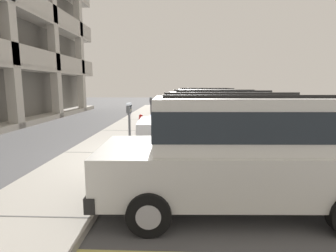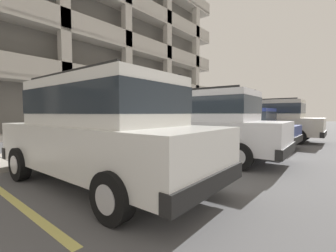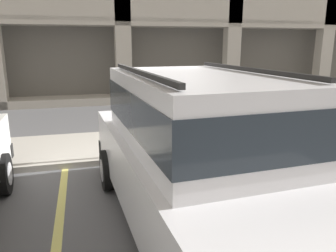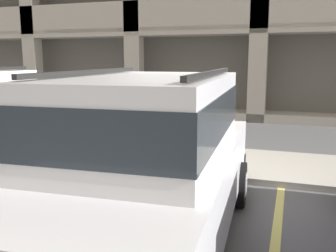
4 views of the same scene
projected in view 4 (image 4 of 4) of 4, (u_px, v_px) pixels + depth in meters
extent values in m
cube|color=#565659|center=(189.00, 185.00, 6.62)|extent=(80.00, 80.00, 0.10)
cube|color=#ADA89E|center=(205.00, 161.00, 7.82)|extent=(40.00, 2.20, 0.12)
cube|color=#606060|center=(44.00, 144.00, 9.06)|extent=(0.03, 2.16, 0.00)
cube|color=#606060|center=(206.00, 158.00, 7.81)|extent=(0.03, 2.16, 0.00)
cube|color=#DBD16B|center=(68.00, 200.00, 5.79)|extent=(0.12, 4.80, 0.01)
cube|color=#DBD16B|center=(277.00, 228.00, 4.82)|extent=(0.12, 4.80, 0.01)
cube|color=silver|center=(151.00, 184.00, 4.30)|extent=(2.11, 4.80, 0.80)
cube|color=silver|center=(149.00, 115.00, 4.11)|extent=(1.79, 3.00, 0.84)
cube|color=#232B33|center=(149.00, 113.00, 4.11)|extent=(1.81, 3.03, 0.46)
cube|color=black|center=(191.00, 158.00, 6.55)|extent=(1.88, 0.27, 0.24)
cube|color=silver|center=(225.00, 139.00, 6.38)|extent=(0.24, 0.04, 0.14)
cube|color=silver|center=(160.00, 135.00, 6.68)|extent=(0.24, 0.04, 0.14)
cylinder|color=black|center=(239.00, 184.00, 5.53)|extent=(0.24, 0.67, 0.66)
cylinder|color=#B2B2B7|center=(239.00, 184.00, 5.53)|extent=(0.24, 0.38, 0.36)
cylinder|color=black|center=(125.00, 175.00, 5.99)|extent=(0.24, 0.67, 0.66)
cylinder|color=#B2B2B7|center=(125.00, 175.00, 5.99)|extent=(0.24, 0.38, 0.36)
cube|color=black|center=(212.00, 73.00, 3.85)|extent=(0.20, 2.62, 0.05)
cube|color=black|center=(90.00, 72.00, 4.21)|extent=(0.20, 2.62, 0.05)
cube|color=black|center=(34.00, 143.00, 7.75)|extent=(1.88, 0.23, 0.24)
cube|color=silver|center=(59.00, 126.00, 7.57)|extent=(0.24, 0.04, 0.14)
cube|color=silver|center=(12.00, 124.00, 7.89)|extent=(0.24, 0.04, 0.14)
cylinder|color=black|center=(48.00, 162.00, 6.71)|extent=(0.22, 0.67, 0.66)
cylinder|color=#B2B2B7|center=(48.00, 162.00, 6.71)|extent=(0.23, 0.37, 0.36)
cylinder|color=#595B60|center=(196.00, 139.00, 6.81)|extent=(0.07, 0.07, 1.18)
cube|color=#595B60|center=(196.00, 106.00, 6.70)|extent=(0.28, 0.06, 0.06)
cube|color=#424447|center=(191.00, 98.00, 6.71)|extent=(0.15, 0.11, 0.22)
cylinder|color=#9EA8B2|center=(191.00, 92.00, 6.69)|extent=(0.15, 0.11, 0.15)
cube|color=#B7B293|center=(190.00, 100.00, 6.66)|extent=(0.08, 0.01, 0.08)
cube|color=#424447|center=(202.00, 98.00, 6.64)|extent=(0.15, 0.11, 0.22)
cylinder|color=#9EA8B2|center=(202.00, 92.00, 6.62)|extent=(0.15, 0.11, 0.15)
cube|color=#B7B293|center=(201.00, 101.00, 6.59)|extent=(0.08, 0.01, 0.08)
cube|color=#B7B2A8|center=(266.00, 103.00, 17.44)|extent=(32.00, 10.00, 0.30)
cube|color=#B7B2A8|center=(269.00, 37.00, 16.92)|extent=(32.00, 10.00, 0.30)
cube|color=#B7B2A8|center=(260.00, 11.00, 12.25)|extent=(32.00, 0.20, 1.10)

